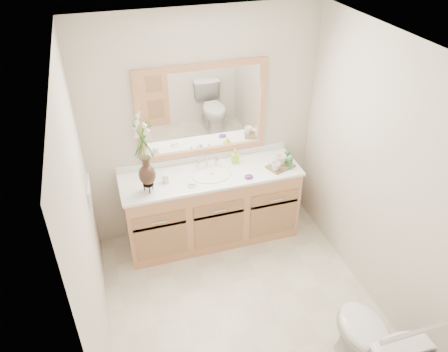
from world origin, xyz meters
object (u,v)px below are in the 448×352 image
object	(u,v)px
toilet	(370,343)
soap_bottle	(235,157)
tray	(280,166)
tumbler	(166,178)
flower_vase	(144,143)

from	to	relation	value
toilet	soap_bottle	xyz separation A→B (m)	(-0.40, 2.07, 0.53)
toilet	tray	size ratio (longest dim) A/B	2.71
tumbler	tray	size ratio (longest dim) A/B	0.32
toilet	tray	world-z (taller)	tray
toilet	soap_bottle	world-z (taller)	soap_bottle
toilet	tumbler	bearing A→B (deg)	-58.76
flower_vase	soap_bottle	world-z (taller)	flower_vase
toilet	tray	bearing A→B (deg)	-90.74
toilet	tray	xyz separation A→B (m)	(0.02, 1.84, 0.47)
tumbler	flower_vase	bearing A→B (deg)	-151.45
toilet	tray	distance (m)	1.90
tumbler	tray	world-z (taller)	tumbler
tumbler	soap_bottle	distance (m)	0.78
flower_vase	tray	size ratio (longest dim) A/B	2.79
toilet	flower_vase	world-z (taller)	flower_vase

